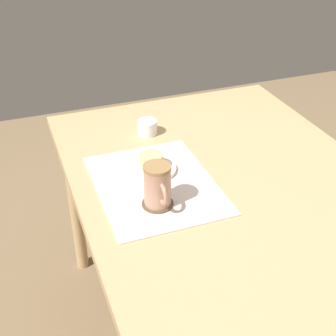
{
  "coord_description": "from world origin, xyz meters",
  "views": [
    {
      "loc": [
        1.01,
        -0.57,
        1.51
      ],
      "look_at": [
        -0.07,
        -0.18,
        0.78
      ],
      "focal_mm": 50.0,
      "sensor_mm": 36.0,
      "label": 1
    }
  ],
  "objects_px": {
    "pastry_plate": "(152,169)",
    "coffee_mug": "(158,185)",
    "pastry": "(152,161)",
    "sugar_bowl": "(147,127)",
    "dining_table": "(229,201)"
  },
  "relations": [
    {
      "from": "pastry_plate",
      "to": "pastry",
      "type": "distance_m",
      "value": 0.03
    },
    {
      "from": "dining_table",
      "to": "pastry",
      "type": "bearing_deg",
      "value": -123.94
    },
    {
      "from": "pastry_plate",
      "to": "sugar_bowl",
      "type": "height_order",
      "value": "sugar_bowl"
    },
    {
      "from": "dining_table",
      "to": "pastry_plate",
      "type": "xyz_separation_m",
      "value": [
        -0.14,
        -0.2,
        0.08
      ]
    },
    {
      "from": "pastry",
      "to": "dining_table",
      "type": "bearing_deg",
      "value": 56.06
    },
    {
      "from": "dining_table",
      "to": "coffee_mug",
      "type": "xyz_separation_m",
      "value": [
        0.03,
        -0.24,
        0.14
      ]
    },
    {
      "from": "pastry_plate",
      "to": "coffee_mug",
      "type": "relative_size",
      "value": 1.24
    },
    {
      "from": "dining_table",
      "to": "pastry",
      "type": "relative_size",
      "value": 18.13
    },
    {
      "from": "dining_table",
      "to": "pastry_plate",
      "type": "bearing_deg",
      "value": -123.94
    },
    {
      "from": "pastry",
      "to": "coffee_mug",
      "type": "relative_size",
      "value": 0.58
    },
    {
      "from": "pastry_plate",
      "to": "sugar_bowl",
      "type": "bearing_deg",
      "value": 165.03
    },
    {
      "from": "pastry_plate",
      "to": "coffee_mug",
      "type": "distance_m",
      "value": 0.18
    },
    {
      "from": "pastry",
      "to": "sugar_bowl",
      "type": "height_order",
      "value": "pastry"
    },
    {
      "from": "pastry",
      "to": "sugar_bowl",
      "type": "xyz_separation_m",
      "value": [
        -0.24,
        0.06,
        -0.01
      ]
    },
    {
      "from": "pastry",
      "to": "coffee_mug",
      "type": "xyz_separation_m",
      "value": [
        0.17,
        -0.04,
        0.03
      ]
    }
  ]
}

